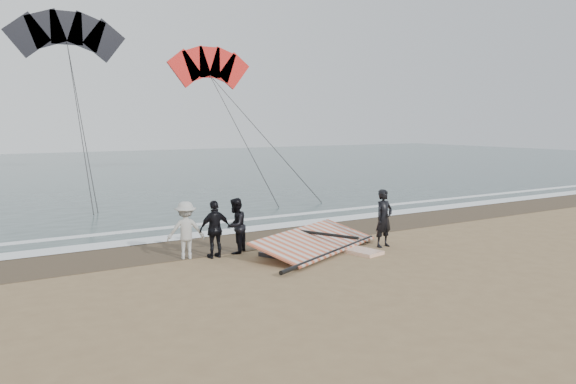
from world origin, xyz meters
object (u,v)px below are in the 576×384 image
Objects in this scene: board_cream at (329,233)px; sail_rig at (311,243)px; man_main at (384,218)px; board_white at (344,248)px.

board_cream is 0.48× the size of sail_rig.
man_main is 0.37× the size of sail_rig.
board_white is at bearing -125.94° from board_cream.
sail_rig reaches higher than board_cream.
sail_rig reaches higher than board_white.
board_white is 2.10m from board_cream.
board_white is 0.52× the size of sail_rig.
man_main reaches higher than board_cream.
man_main is at bearing -93.59° from board_cream.
man_main is 0.71× the size of board_white.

